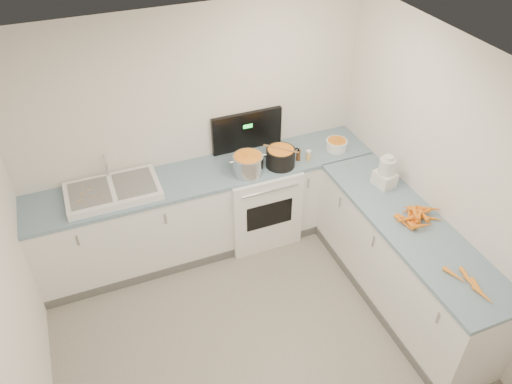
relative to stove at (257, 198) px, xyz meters
name	(u,v)px	position (x,y,z in m)	size (l,w,h in m)	color
floor	(271,370)	(-0.55, -1.69, -0.47)	(3.50, 4.00, 0.00)	gray
ceiling	(280,110)	(-0.55, -1.69, 2.03)	(3.50, 4.00, 0.00)	silver
wall_back	(195,132)	(-0.55, 0.31, 0.78)	(3.50, 2.50, 0.00)	silver
wall_left	(7,348)	(-2.30, -1.69, 0.78)	(4.00, 2.50, 0.00)	silver
wall_right	(474,209)	(1.20, -1.69, 0.78)	(4.00, 2.50, 0.00)	silver
counter_back	(208,210)	(-0.55, 0.01, 0.00)	(3.50, 0.62, 0.94)	white
counter_right	(403,262)	(0.90, -1.39, 0.00)	(0.62, 2.20, 0.94)	white
stove	(257,198)	(0.00, 0.00, 0.00)	(0.76, 0.65, 1.36)	white
sink	(113,191)	(-1.45, 0.02, 0.50)	(0.86, 0.52, 0.31)	white
steel_pot	(248,165)	(-0.15, -0.14, 0.56)	(0.30, 0.30, 0.22)	silver
black_pot	(280,158)	(0.19, -0.14, 0.55)	(0.29, 0.29, 0.21)	black
wooden_spoon	(281,149)	(0.19, -0.14, 0.67)	(0.02, 0.02, 0.37)	#AD7A47
mixing_bowl	(336,145)	(0.87, -0.08, 0.52)	(0.23, 0.23, 0.10)	white
extract_bottle	(298,155)	(0.40, -0.12, 0.52)	(0.04, 0.04, 0.11)	#593319
spice_jar	(308,156)	(0.50, -0.15, 0.51)	(0.05, 0.05, 0.09)	#E5B266
food_processor	(386,173)	(0.98, -0.81, 0.61)	(0.19, 0.22, 0.33)	white
carrot_pile	(416,216)	(0.96, -1.33, 0.50)	(0.47, 0.31, 0.09)	orange
peeled_carrots	(471,283)	(0.88, -2.13, 0.49)	(0.16, 0.43, 0.04)	orange
peelings	(88,194)	(-1.67, 0.00, 0.54)	(0.24, 0.29, 0.01)	tan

